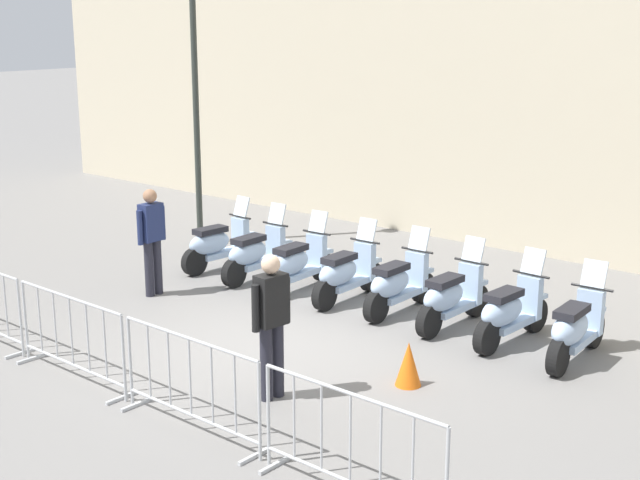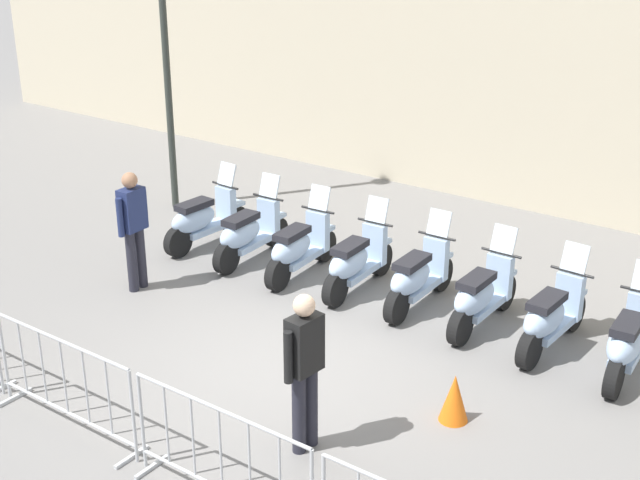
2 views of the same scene
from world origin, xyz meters
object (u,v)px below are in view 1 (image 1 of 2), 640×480
(motorcycle_2, at_px, (297,264))
(barrier_segment_1, at_px, (72,339))
(motorcycle_0, at_px, (218,244))
(motorcycle_6, at_px, (510,312))
(officer_mid_plaza, at_px, (271,318))
(officer_near_row_end, at_px, (152,236))
(motorcycle_5, at_px, (451,298))
(motorcycle_1, at_px, (256,254))
(motorcycle_4, at_px, (398,284))
(motorcycle_7, at_px, (575,329))
(barrier_segment_3, at_px, (350,448))
(motorcycle_3, at_px, (346,274))
(traffic_cone, at_px, (408,364))
(barrier_segment_2, at_px, (190,385))
(street_lamp, at_px, (194,57))

(motorcycle_2, height_order, barrier_segment_1, motorcycle_2)
(motorcycle_0, bearing_deg, motorcycle_6, -8.82)
(officer_mid_plaza, bearing_deg, officer_near_row_end, 149.58)
(motorcycle_5, distance_m, officer_mid_plaza, 3.46)
(motorcycle_5, xyz_separation_m, barrier_segment_1, (-3.19, -4.15, 0.07))
(motorcycle_1, distance_m, officer_mid_plaza, 4.89)
(motorcycle_4, relative_size, motorcycle_7, 1.00)
(motorcycle_1, distance_m, barrier_segment_3, 7.22)
(motorcycle_1, height_order, officer_near_row_end, officer_near_row_end)
(motorcycle_3, distance_m, motorcycle_5, 1.91)
(officer_near_row_end, relative_size, traffic_cone, 3.15)
(motorcycle_0, distance_m, officer_mid_plaza, 5.65)
(motorcycle_7, bearing_deg, motorcycle_3, 170.20)
(motorcycle_3, bearing_deg, motorcycle_5, -8.08)
(motorcycle_5, relative_size, officer_mid_plaza, 0.99)
(motorcycle_1, height_order, barrier_segment_3, motorcycle_1)
(motorcycle_5, bearing_deg, motorcycle_7, -11.51)
(motorcycle_0, height_order, motorcycle_7, same)
(motorcycle_1, xyz_separation_m, barrier_segment_2, (2.74, -4.99, 0.07))
(officer_mid_plaza, bearing_deg, motorcycle_4, 92.33)
(officer_near_row_end, height_order, officer_mid_plaza, same)
(motorcycle_4, relative_size, barrier_segment_3, 0.84)
(barrier_segment_2, height_order, officer_mid_plaza, officer_mid_plaza)
(motorcycle_1, bearing_deg, officer_near_row_end, -120.22)
(motorcycle_1, relative_size, street_lamp, 0.29)
(motorcycle_0, distance_m, motorcycle_1, 0.97)
(barrier_segment_3, bearing_deg, barrier_segment_2, 171.19)
(barrier_segment_2, distance_m, barrier_segment_3, 2.17)
(motorcycle_5, xyz_separation_m, traffic_cone, (0.39, -2.17, -0.18))
(barrier_segment_1, bearing_deg, street_lamp, 116.32)
(motorcycle_1, height_order, traffic_cone, motorcycle_1)
(motorcycle_0, relative_size, street_lamp, 0.28)
(motorcycle_3, relative_size, motorcycle_6, 1.01)
(motorcycle_7, bearing_deg, officer_near_row_end, -174.28)
(motorcycle_4, xyz_separation_m, motorcycle_5, (0.94, -0.17, 0.00))
(motorcycle_3, distance_m, motorcycle_6, 2.86)
(motorcycle_0, relative_size, motorcycle_6, 1.00)
(officer_near_row_end, bearing_deg, barrier_segment_3, -33.10)
(motorcycle_7, xyz_separation_m, officer_near_row_end, (-6.57, -0.66, 0.53))
(motorcycle_6, xyz_separation_m, barrier_segment_1, (-4.13, -3.96, 0.07))
(motorcycle_4, distance_m, motorcycle_6, 1.91)
(motorcycle_0, height_order, motorcycle_6, same)
(barrier_segment_1, relative_size, traffic_cone, 3.74)
(motorcycle_0, bearing_deg, traffic_cone, -29.16)
(motorcycle_6, bearing_deg, officer_mid_plaza, -118.87)
(motorcycle_0, xyz_separation_m, motorcycle_3, (2.85, -0.42, 0.00))
(motorcycle_6, height_order, motorcycle_7, same)
(motorcycle_0, height_order, barrier_segment_3, motorcycle_0)
(motorcycle_4, distance_m, barrier_segment_2, 4.66)
(motorcycle_0, height_order, motorcycle_1, same)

